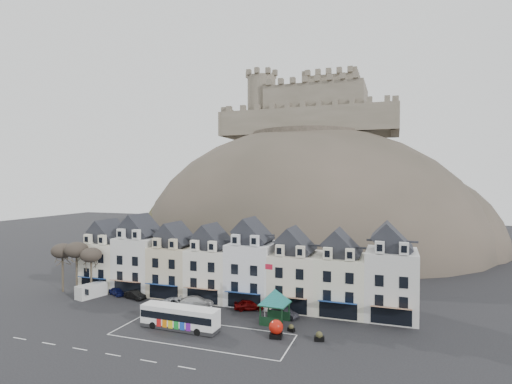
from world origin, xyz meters
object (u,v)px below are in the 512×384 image
car_silver (178,303)px  car_maroon (250,305)px  car_navy (117,291)px  car_white (197,301)px  car_charcoal (285,313)px  bus (180,316)px  white_van (91,291)px  red_buoy (276,328)px  bus_shelter (275,297)px  car_black (135,295)px  flagpole (265,288)px

car_silver → car_maroon: bearing=-72.6°
car_navy → car_white: 15.02m
car_navy → car_charcoal: car_charcoal is taller
bus → car_silver: bus is taller
white_van → car_charcoal: 32.14m
car_charcoal → red_buoy: bearing=-151.1°
car_navy → car_silver: car_silver is taller
bus_shelter → white_van: bus_shelter is taller
car_silver → car_maroon: 10.68m
bus_shelter → car_navy: bearing=176.2°
bus → car_black: bearing=147.5°
bus_shelter → car_black: bus_shelter is taller
flagpole → car_maroon: bearing=131.3°
car_black → car_maroon: size_ratio=0.89×
bus → car_maroon: bus is taller
red_buoy → car_maroon: red_buoy is taller
car_charcoal → car_maroon: bearing=98.0°
bus_shelter → car_silver: (-15.42, 1.52, -2.86)m
car_maroon → flagpole: bearing=-160.4°
car_navy → car_silver: bearing=-75.5°
red_buoy → car_silver: 17.98m
car_navy → bus: bearing=-94.7°
red_buoy → white_van: red_buoy is taller
car_white → white_van: bearing=70.9°
red_buoy → car_silver: size_ratio=0.43×
car_black → car_charcoal: car_black is taller
car_silver → flagpole: bearing=-93.7°
car_maroon → car_charcoal: bearing=-126.1°
red_buoy → white_van: bearing=169.6°
car_maroon → car_white: bearing=75.0°
bus → car_black: size_ratio=2.58×
bus → car_navy: 19.99m
car_navy → car_silver: size_ratio=0.75×
bus_shelter → white_van: size_ratio=1.44×
bus_shelter → car_black: (-24.09, 2.96, -2.89)m
bus → car_navy: bearing=152.0°
white_van → car_silver: size_ratio=1.02×
bus → white_van: bearing=161.4°
car_silver → car_charcoal: size_ratio=1.24×
bus_shelter → car_maroon: 7.02m
car_white → car_maroon: 8.21m
car_navy → flagpole: bearing=-74.1°
car_black → car_silver: bearing=-82.6°
flagpole → car_silver: flagpole is taller
bus_shelter → car_navy: (-28.19, 3.81, -2.92)m
bus → car_charcoal: bearing=37.9°
car_navy → car_maroon: car_maroon is taller
bus → car_navy: size_ratio=2.81×
flagpole → car_white: (-11.99, 3.44, -3.90)m
car_navy → car_maroon: size_ratio=0.81×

